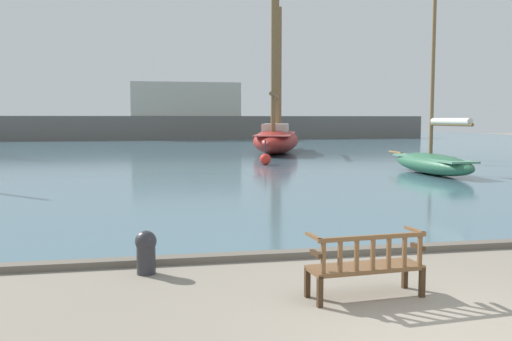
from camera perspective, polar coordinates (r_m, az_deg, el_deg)
name	(u,v)px	position (r m, az deg, el deg)	size (l,w,h in m)	color
ground_plane	(443,334)	(7.18, 18.20, -15.24)	(160.00, 160.00, 0.00)	gray
harbor_water	(181,147)	(50.00, -7.54, 2.39)	(100.00, 80.00, 0.08)	slate
quay_edge_kerb	(333,252)	(10.53, 7.72, -8.09)	(40.00, 0.30, 0.12)	#675F54
park_bench	(366,265)	(8.10, 10.96, -9.22)	(1.64, 0.66, 0.92)	#3D2A19
sailboat_outer_port	(276,135)	(39.72, 2.04, 3.53)	(6.29, 12.95, 15.03)	maroon
sailboat_outer_starboard	(432,161)	(25.75, 17.23, 0.94)	(1.73, 7.62, 7.83)	#2D6647
mooring_bollard	(146,250)	(9.33, -10.95, -7.82)	(0.34, 0.34, 0.70)	#2D2D33
channel_buoy	(265,159)	(29.50, 0.94, 1.15)	(0.58, 0.58, 1.28)	red
far_breakwater	(174,123)	(65.21, -8.19, 4.75)	(59.92, 2.40, 6.53)	#66605B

